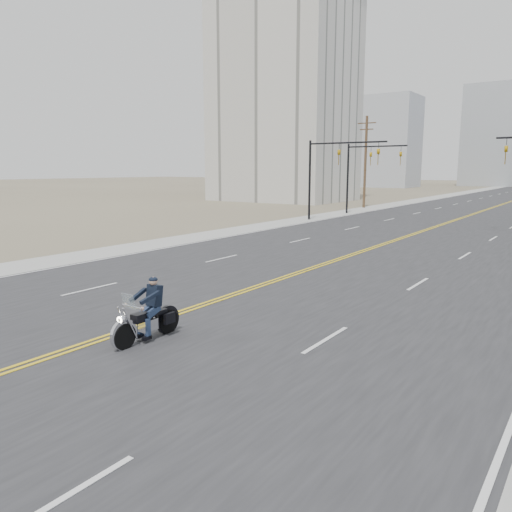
% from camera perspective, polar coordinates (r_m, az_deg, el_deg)
% --- Properties ---
extents(ground_plane, '(400.00, 400.00, 0.00)m').
position_cam_1_polar(ground_plane, '(13.93, -19.18, -9.70)').
color(ground_plane, '#776D56').
rests_on(ground_plane, ground).
extents(road, '(20.00, 200.00, 0.01)m').
position_cam_1_polar(road, '(78.44, 27.09, 5.55)').
color(road, '#303033').
rests_on(road, ground).
extents(sidewalk_left, '(3.00, 200.00, 0.01)m').
position_cam_1_polar(sidewalk_left, '(80.83, 18.97, 6.20)').
color(sidewalk_left, '#A5A5A0').
rests_on(sidewalk_left, ground).
extents(traffic_mast_left, '(7.10, 0.26, 7.00)m').
position_cam_1_polar(traffic_mast_left, '(44.22, 8.52, 10.35)').
color(traffic_mast_left, black).
rests_on(traffic_mast_left, ground).
extents(traffic_mast_far, '(6.10, 0.26, 7.00)m').
position_cam_1_polar(traffic_mast_far, '(51.63, 12.21, 10.09)').
color(traffic_mast_far, black).
rests_on(traffic_mast_far, ground).
extents(utility_pole_left, '(2.20, 0.30, 10.50)m').
position_cam_1_polar(utility_pole_left, '(60.25, 12.39, 10.61)').
color(utility_pole_left, brown).
rests_on(utility_pole_left, ground).
extents(apartment_block, '(18.00, 14.00, 30.00)m').
position_cam_1_polar(apartment_block, '(74.34, 3.25, 18.02)').
color(apartment_block, silver).
rests_on(apartment_block, ground).
extents(haze_bldg_a, '(14.00, 12.00, 22.00)m').
position_cam_1_polar(haze_bldg_a, '(130.99, 14.77, 12.46)').
color(haze_bldg_a, '#B7BCC6').
rests_on(haze_bldg_a, ground).
extents(haze_bldg_d, '(20.00, 15.00, 26.00)m').
position_cam_1_polar(haze_bldg_d, '(149.55, 26.74, 12.16)').
color(haze_bldg_d, '#ADB2B7').
rests_on(haze_bldg_d, ground).
extents(haze_bldg_f, '(12.00, 12.00, 16.00)m').
position_cam_1_polar(haze_bldg_f, '(150.43, 11.29, 11.08)').
color(haze_bldg_f, '#ADB2B7').
rests_on(haze_bldg_f, ground).
extents(motorcyclist, '(0.94, 2.18, 1.70)m').
position_cam_1_polar(motorcyclist, '(13.61, -12.45, -6.07)').
color(motorcyclist, black).
rests_on(motorcyclist, ground).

